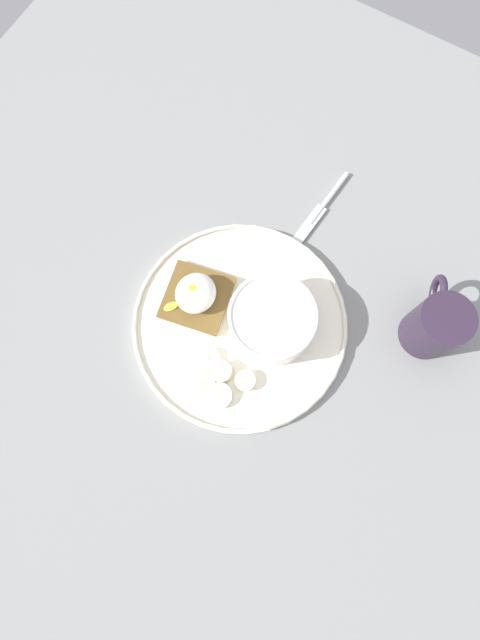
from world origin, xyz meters
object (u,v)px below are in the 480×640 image
banana_slice_front (221,371)px  banana_slice_right (245,381)px  banana_slice_inner (209,358)px  knife (322,207)px  toast_slice (198,296)px  poached_egg (196,291)px  banana_slice_left (201,383)px  coffee_mug (436,325)px  oatmeal_bowl (272,320)px  banana_slice_back (219,395)px

banana_slice_front → banana_slice_right: 3.45cm
banana_slice_front → banana_slice_inner: bearing=75.0°
banana_slice_right → knife: banana_slice_right is taller
toast_slice → banana_slice_front: banana_slice_front is taller
poached_egg → banana_slice_right: size_ratio=2.11×
banana_slice_left → knife: 32.20cm
coffee_mug → poached_egg: bearing=111.7°
knife → coffee_mug: bearing=-114.7°
banana_slice_front → coffee_mug: 29.27cm
toast_slice → banana_slice_right: bearing=-120.7°
banana_slice_inner → banana_slice_front: bearing=-105.0°
poached_egg → banana_slice_inner: 9.34cm
poached_egg → knife: size_ratio=0.54×
oatmeal_bowl → coffee_mug: coffee_mug is taller
poached_egg → knife: bearing=-21.2°
oatmeal_bowl → toast_slice: size_ratio=1.14×
banana_slice_front → banana_slice_inner: 2.56cm
banana_slice_back → toast_slice: bearing=43.2°
poached_egg → coffee_mug: coffee_mug is taller
toast_slice → coffee_mug: coffee_mug is taller
oatmeal_bowl → banana_slice_inner: bearing=149.6°
banana_slice_left → coffee_mug: coffee_mug is taller
toast_slice → banana_slice_inner: 9.08cm
toast_slice → banana_slice_right: (-6.99, -11.80, 0.01)cm
banana_slice_front → banana_slice_left: (-2.76, 1.57, -0.29)cm
oatmeal_bowl → banana_slice_right: size_ratio=3.34×
banana_slice_back → coffee_mug: bearing=-42.2°
poached_egg → toast_slice: bearing=-34.3°
poached_egg → banana_slice_left: bearing=-146.1°
banana_slice_right → knife: 29.07cm
banana_slice_left → banana_slice_right: size_ratio=1.14×
coffee_mug → knife: bearing=65.3°
poached_egg → oatmeal_bowl: bearing=-81.2°
poached_egg → coffee_mug: (12.00, -30.10, 0.90)cm
banana_slice_right → banana_slice_front: bearing=99.0°
banana_slice_back → knife: (32.29, 1.35, -1.23)cm
coffee_mug → toast_slice: bearing=111.7°
banana_slice_left → knife: size_ratio=0.29×
poached_egg → banana_slice_back: bearing=-136.5°
poached_egg → banana_slice_front: (-7.47, -8.44, -2.04)cm
banana_slice_left → banana_slice_inner: 3.53cm
banana_slice_front → oatmeal_bowl: bearing=-15.4°
banana_slice_right → toast_slice: bearing=59.3°
toast_slice → poached_egg: poached_egg is taller
toast_slice → poached_egg: bearing=145.7°
banana_slice_back → banana_slice_inner: bearing=47.3°
oatmeal_bowl → banana_slice_front: 9.73cm
banana_slice_left → coffee_mug: (22.22, -23.23, 3.22)cm
poached_egg → banana_slice_inner: bearing=-138.7°
toast_slice → knife: toast_slice is taller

